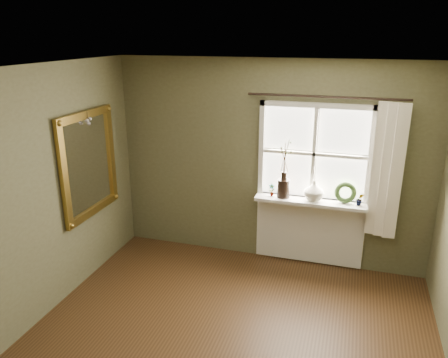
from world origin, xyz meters
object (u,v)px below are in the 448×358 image
dark_jug (283,188)px  wreath (345,195)px  gilt_mirror (89,164)px  cream_vase (314,191)px

dark_jug → wreath: wreath is taller
dark_jug → gilt_mirror: bearing=-158.5°
dark_jug → wreath: 0.74m
cream_vase → wreath: size_ratio=0.97×
cream_vase → wreath: (0.37, 0.04, -0.03)m
cream_vase → dark_jug: bearing=180.0°
wreath → dark_jug: bearing=177.0°
cream_vase → gilt_mirror: size_ratio=0.20×
gilt_mirror → cream_vase: bearing=18.6°
dark_jug → wreath: bearing=3.1°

